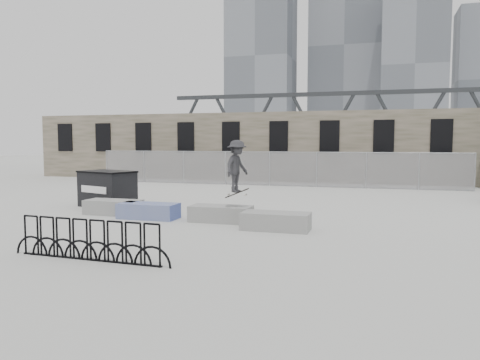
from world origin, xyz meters
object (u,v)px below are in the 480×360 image
Objects in this scene: planter_far_left at (113,207)px; planter_center_right at (221,213)px; planter_offset at (276,220)px; planter_center_left at (149,210)px; bike_rack at (89,241)px; skateboarder at (237,166)px; dumpster at (107,189)px.

planter_center_right is at bearing -4.74° from planter_far_left.
planter_offset is at bearing -11.12° from planter_far_left.
bike_rack is (1.40, -5.42, 0.16)m from planter_center_left.
skateboarder is (3.13, 0.02, 1.54)m from planter_center_left.
skateboarder is at bearing 151.23° from planter_offset.
bike_rack is (3.03, -5.87, 0.16)m from planter_far_left.
planter_offset is 0.50× the size of bike_rack.
planter_center_left is 1.08× the size of skateboarder.
planter_center_right is 1.64m from skateboarder.
planter_center_left is 2.56m from planter_center_right.
planter_far_left is 0.50× the size of bike_rack.
skateboarder is at bearing -0.49° from dumpster.
skateboarder is at bearing 0.38° from planter_center_left.
planter_far_left is 6.61m from bike_rack.
planter_center_right is at bearing 78.21° from bike_rack.
bike_rack is 5.88m from skateboarder.
planter_offset is at bearing -23.38° from planter_center_right.
dumpster is (-5.49, 2.01, 0.44)m from planter_center_right.
skateboarder reaches higher than planter_offset.
planter_center_left is at bearing -17.23° from dumpster.
bike_rack is at bearing -101.79° from planter_center_right.
planter_offset is 5.63m from bike_rack.
dumpster is at bearing 159.85° from planter_center_right.
planter_center_right is 2.20m from planter_offset.
dumpster is at bearing 119.90° from bike_rack.
skateboarder is at bearing -5.14° from planter_far_left.
planter_center_left and planter_center_right have the same top height.
planter_offset is at bearing 55.72° from bike_rack.
skateboarder is at bearing 72.38° from bike_rack.
skateboarder reaches higher than planter_center_right.
bike_rack reaches higher than planter_center_left.
skateboarder reaches higher than dumpster.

